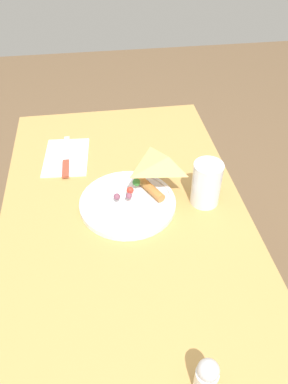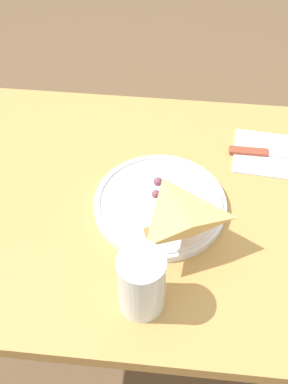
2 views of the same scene
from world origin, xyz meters
name	(u,v)px [view 1 (image 1 of 2)]	position (x,y,z in m)	size (l,w,h in m)	color
ground_plane	(131,341)	(0.00, 0.00, 0.00)	(6.00, 6.00, 0.00)	brown
dining_table	(126,240)	(0.00, 0.00, 0.59)	(1.07, 0.64, 0.71)	tan
plate_pizza	(129,201)	(0.02, -0.01, 0.72)	(0.26, 0.26, 0.05)	white
milk_glass	(206,186)	(0.01, -0.22, 0.76)	(0.08, 0.08, 0.12)	white
napkin_folded	(66,157)	(0.26, 0.15, 0.71)	(0.20, 0.15, 0.00)	silver
butter_knife	(66,158)	(0.25, 0.15, 0.71)	(0.22, 0.02, 0.01)	#99422D
salt_shaker	(207,377)	(-0.46, -0.09, 0.75)	(0.04, 0.04, 0.09)	white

